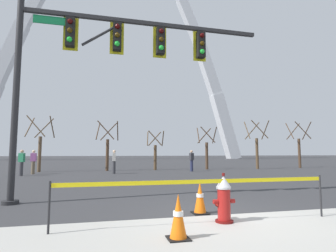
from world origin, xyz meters
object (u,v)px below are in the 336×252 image
Objects in this scene: traffic_cone_mid_sidewalk at (178,217)px; monument_arch at (117,52)px; pedestrian_standing_center at (192,160)px; pedestrian_walking_left at (21,162)px; traffic_cone_by_hydrant at (200,198)px; traffic_signal_gantry at (103,55)px; pedestrian_near_trees at (114,161)px; fire_hydrant at (224,199)px; pedestrian_walking_right at (33,162)px.

monument_arch is at bearing 88.47° from traffic_cone_mid_sidewalk.
pedestrian_standing_center is at bearing 70.76° from traffic_cone_mid_sidewalk.
traffic_cone_by_hydrant is at bearing -60.47° from pedestrian_walking_left.
traffic_cone_by_hydrant is at bearing -45.43° from traffic_signal_gantry.
pedestrian_near_trees is at bearing 96.45° from traffic_cone_by_hydrant.
pedestrian_standing_center reaches higher than fire_hydrant.
pedestrian_near_trees is (-1.44, 12.73, 0.46)m from traffic_cone_by_hydrant.
traffic_cone_mid_sidewalk is at bearing -109.24° from pedestrian_standing_center.
traffic_cone_by_hydrant is at bearing -83.55° from pedestrian_near_trees.
fire_hydrant is 59.00m from monument_arch.
fire_hydrant reaches higher than traffic_cone_mid_sidewalk.
pedestrian_walking_left is at bearing -108.40° from pedestrian_walking_right.
pedestrian_standing_center is (11.43, 1.38, 0.00)m from pedestrian_walking_left.
traffic_signal_gantry is 4.92× the size of pedestrian_near_trees.
pedestrian_standing_center is at bearing 72.29° from traffic_cone_by_hydrant.
traffic_signal_gantry reaches higher than pedestrian_standing_center.
pedestrian_walking_left is at bearing -176.73° from pedestrian_near_trees.
fire_hydrant is 0.13× the size of traffic_signal_gantry.
traffic_signal_gantry is (-2.47, 3.20, 3.94)m from fire_hydrant.
pedestrian_walking_left is at bearing 115.20° from traffic_signal_gantry.
traffic_cone_by_hydrant is 0.01× the size of monument_arch.
traffic_signal_gantry reaches higher than traffic_cone_mid_sidewalk.
pedestrian_standing_center is at bearing 10.31° from pedestrian_near_trees.
pedestrian_walking_right is (-5.62, 15.33, 0.46)m from traffic_cone_mid_sidewalk.
pedestrian_standing_center and pedestrian_near_trees have the same top height.
pedestrian_walking_right is at bearing 111.06° from traffic_signal_gantry.
traffic_cone_by_hydrant is at bearing 101.86° from fire_hydrant.
traffic_signal_gantry is 11.04m from pedestrian_near_trees.
fire_hydrant is at bearing -78.14° from traffic_cone_by_hydrant.
traffic_signal_gantry reaches higher than pedestrian_walking_left.
monument_arch reaches higher than pedestrian_walking_right.
pedestrian_walking_left and pedestrian_near_trees have the same top height.
fire_hydrant is 1.46m from traffic_cone_mid_sidewalk.
pedestrian_near_trees is at bearing 3.27° from pedestrian_walking_left.
traffic_signal_gantry is at bearing 127.61° from fire_hydrant.
pedestrian_walking_left is 11.52m from pedestrian_standing_center.
fire_hydrant is 0.62× the size of pedestrian_standing_center.
monument_arch is 46.65m from pedestrian_near_trees.
fire_hydrant is 1.36× the size of traffic_cone_mid_sidewalk.
pedestrian_near_trees is at bearing 85.37° from traffic_signal_gantry.
traffic_cone_by_hydrant is at bearing 59.58° from traffic_cone_mid_sidewalk.
traffic_cone_by_hydrant is at bearing -64.03° from pedestrian_walking_right.
traffic_signal_gantry is at bearing -68.94° from pedestrian_walking_right.
pedestrian_near_trees is at bearing -9.65° from pedestrian_walking_right.
pedestrian_walking_left is at bearing -173.11° from pedestrian_standing_center.
traffic_cone_by_hydrant is 5.19m from traffic_signal_gantry.
fire_hydrant reaches higher than traffic_cone_by_hydrant.
monument_arch reaches higher than traffic_signal_gantry.
pedestrian_walking_right and pedestrian_near_trees have the same top height.
traffic_cone_by_hydrant is 15.15m from pedestrian_walking_right.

